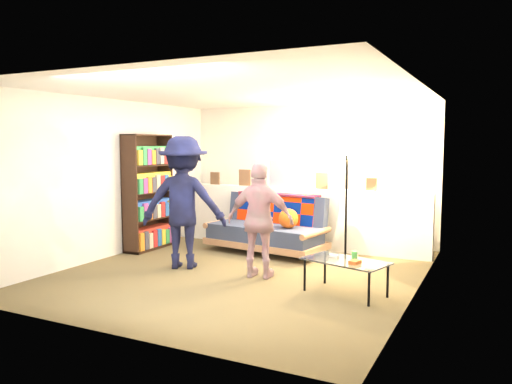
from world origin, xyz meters
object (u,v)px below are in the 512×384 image
at_px(bookshelf, 148,196).
at_px(floor_lamp, 348,182).
at_px(person_left, 183,202).
at_px(person_right, 260,220).
at_px(futon_sofa, 269,228).
at_px(coffee_table, 346,263).

xyz_separation_m(bookshelf, floor_lamp, (3.10, 0.81, 0.28)).
bearing_deg(person_left, bookshelf, -53.62).
distance_m(bookshelf, person_left, 1.44).
bearing_deg(person_right, futon_sofa, -76.37).
relative_size(bookshelf, coffee_table, 1.78).
xyz_separation_m(futon_sofa, coffee_table, (1.75, -1.66, -0.01)).
bearing_deg(futon_sofa, person_right, -69.17).
bearing_deg(futon_sofa, floor_lamp, 6.89).
relative_size(person_left, person_right, 1.22).
bearing_deg(floor_lamp, coffee_table, -74.23).
bearing_deg(floor_lamp, person_right, -113.36).
bearing_deg(coffee_table, person_left, 174.62).
bearing_deg(person_right, floor_lamp, -120.56).
height_order(coffee_table, person_left, person_left).
height_order(floor_lamp, person_left, person_left).
bearing_deg(floor_lamp, bookshelf, -165.31).
relative_size(bookshelf, person_left, 1.02).
height_order(futon_sofa, floor_lamp, floor_lamp).
bearing_deg(coffee_table, bookshelf, 164.65).
bearing_deg(person_right, coffee_table, 162.76).
distance_m(coffee_table, floor_lamp, 2.03).
bearing_deg(bookshelf, coffee_table, -15.35).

